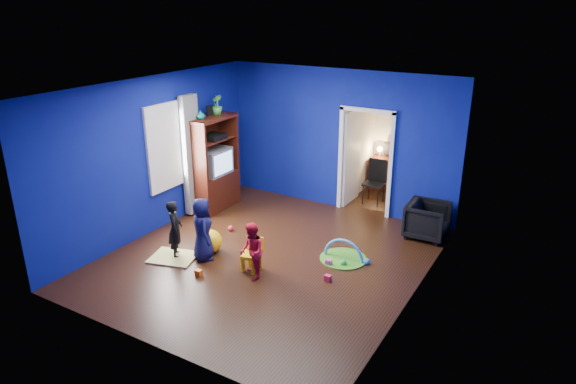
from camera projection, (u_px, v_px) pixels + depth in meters
The scene contains 34 objects.
floor at pixel (268, 258), 8.79m from camera, with size 5.00×5.50×0.01m, color black.
ceiling at pixel (266, 88), 7.77m from camera, with size 5.00×5.50×0.01m, color white.
wall_back at pixel (339, 140), 10.50m from camera, with size 5.00×0.02×2.90m, color navy.
wall_front at pixel (142, 244), 6.06m from camera, with size 5.00×0.02×2.90m, color navy.
wall_left at pixel (153, 156), 9.47m from camera, with size 0.02×5.50×2.90m, color navy.
wall_right at pixel (419, 208), 7.10m from camera, with size 0.02×5.50×2.90m, color navy.
alcove at pixel (382, 144), 11.00m from camera, with size 1.00×1.75×2.50m, color silver, non-canonical shape.
armchair at pixel (427, 220), 9.46m from camera, with size 0.72×0.74×0.68m, color black.
child_black at pixel (175, 229), 8.69m from camera, with size 0.37×0.24×1.01m, color black.
child_navy at pixel (202, 229), 8.59m from camera, with size 0.54×0.35×1.10m, color #0F173A.
toddler_red at pixel (252, 251), 8.02m from camera, with size 0.45×0.35×0.93m, color #B3132A.
vase at pixel (201, 115), 10.00m from camera, with size 0.17×0.17×0.17m, color #0C5E61.
potted_plant at pixel (217, 105), 10.38m from camera, with size 0.22×0.22×0.39m, color green.
tv_armoire at pixel (213, 163), 10.62m from camera, with size 0.58×1.14×1.96m, color #380F09.
crt_tv at pixel (214, 162), 10.59m from camera, with size 0.46×0.70×0.54m, color silver.
yellow_blanket at pixel (173, 257), 8.79m from camera, with size 0.75×0.60×0.03m, color #F2E07A.
hopper_ball at pixel (210, 241), 8.94m from camera, with size 0.41×0.41×0.41m, color yellow.
kid_chair at pixel (251, 256), 8.32m from camera, with size 0.28×0.28×0.50m, color yellow.
play_mat at pixel (343, 259), 8.75m from camera, with size 0.80×0.80×0.02m, color #409A22.
toy_arch at pixel (343, 258), 8.75m from camera, with size 0.72×0.72×0.05m, color #3F8CD8.
window_left at pixel (166, 146), 9.71m from camera, with size 0.03×0.95×1.55m, color white.
curtain at pixel (191, 155), 10.20m from camera, with size 0.14×0.42×2.40m, color slate.
doorway at pixel (365, 163), 10.36m from camera, with size 1.16×0.10×2.10m, color white.
study_desk at pixel (389, 175), 11.82m from camera, with size 0.88×0.44×0.75m, color #3D140A.
desk_monitor at pixel (393, 149), 11.71m from camera, with size 0.40×0.05×0.32m, color black.
desk_lamp at pixel (380, 149), 11.80m from camera, with size 0.14×0.14×0.14m, color #FFD88C.
folding_chair at pixel (374, 183), 11.01m from camera, with size 0.40×0.40×0.92m, color black.
book_shelf at pixel (396, 103), 11.33m from camera, with size 0.88×0.24×0.04m, color white.
toy_0 at pixel (328, 278), 8.07m from camera, with size 0.10×0.08×0.10m, color #E6263F.
toy_1 at pixel (367, 261), 8.57m from camera, with size 0.11×0.11×0.11m, color #2893E6.
toy_2 at pixel (199, 273), 8.22m from camera, with size 0.10×0.08×0.10m, color #FD5B0D.
toy_3 at pixel (343, 262), 8.54m from camera, with size 0.11×0.11×0.11m, color green.
toy_4 at pixel (329, 263), 8.54m from camera, with size 0.10×0.08×0.10m, color #BE478A.
toy_5 at pixel (231, 228), 9.81m from camera, with size 0.11×0.11×0.11m, color red.
Camera 1 is at (4.25, -6.58, 4.16)m, focal length 32.00 mm.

